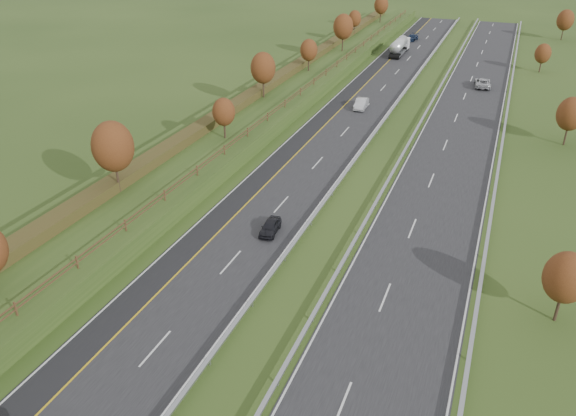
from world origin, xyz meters
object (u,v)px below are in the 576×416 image
object	(u,v)px
road_tanker	(400,46)
car_silver_mid	(361,103)
car_small_far	(412,37)
car_oncoming	(483,83)
car_dark_near	(270,227)

from	to	relation	value
road_tanker	car_silver_mid	xyz separation A→B (m)	(2.15, -40.03, -1.04)
car_small_far	car_oncoming	xyz separation A→B (m)	(19.11, -35.98, 0.09)
car_dark_near	car_oncoming	bearing A→B (deg)	70.14
car_small_far	car_silver_mid	bearing A→B (deg)	-80.23
car_silver_mid	car_oncoming	bearing A→B (deg)	45.59
car_small_far	road_tanker	bearing A→B (deg)	-82.31
car_silver_mid	car_small_far	bearing A→B (deg)	88.48
car_dark_near	car_oncoming	distance (m)	62.63
car_silver_mid	car_small_far	distance (m)	55.74
car_silver_mid	car_small_far	world-z (taller)	car_silver_mid
road_tanker	car_dark_near	bearing A→B (deg)	-87.14
car_dark_near	car_small_far	size ratio (longest dim) A/B	0.77
car_small_far	car_oncoming	size ratio (longest dim) A/B	0.85
car_silver_mid	car_small_far	size ratio (longest dim) A/B	0.98
car_dark_near	car_silver_mid	distance (m)	41.14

